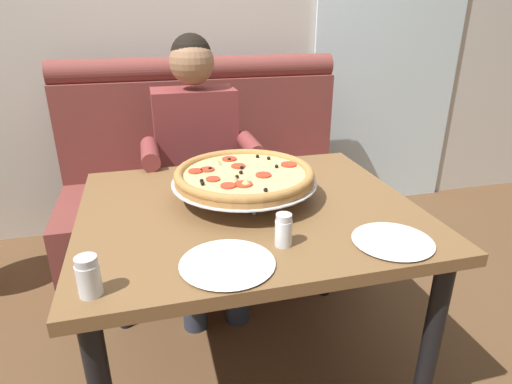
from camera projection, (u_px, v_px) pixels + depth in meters
The scene contains 11 objects.
ground_plane at pixel (250, 369), 1.78m from camera, with size 16.00×16.00×0.00m, color brown.
back_wall_with_window at pixel (188, 5), 2.59m from camera, with size 6.00×0.12×2.80m, color beige.
window_panel at pixel (395, 5), 2.84m from camera, with size 1.10×0.02×2.80m, color white.
booth_bench at pixel (210, 193), 2.47m from camera, with size 1.60×0.78×1.13m.
dining_table at pixel (249, 229), 1.52m from camera, with size 1.14×0.96×0.74m.
diner_main at pixel (199, 157), 2.09m from camera, with size 0.54×0.64×1.27m.
pizza at pixel (245, 176), 1.51m from camera, with size 0.51×0.51×0.12m.
shaker_oregano at pixel (283, 232), 1.23m from camera, with size 0.05×0.05×0.10m.
shaker_pepper_flakes at pixel (89, 279), 1.01m from camera, with size 0.06×0.06×0.10m.
plate_near_left at pixel (227, 262), 1.14m from camera, with size 0.26×0.26×0.02m.
plate_near_right at pixel (393, 239), 1.25m from camera, with size 0.24×0.24×0.02m.
Camera 1 is at (-0.32, -1.32, 1.37)m, focal length 30.19 mm.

